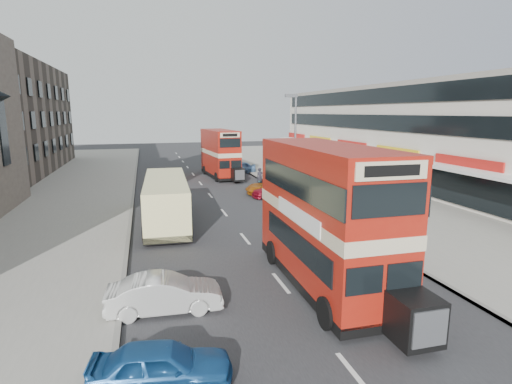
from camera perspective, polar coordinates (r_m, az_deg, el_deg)
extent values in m
plane|color=#28282B|center=(14.98, 6.08, -15.64)|extent=(160.00, 160.00, 0.00)
cube|color=#28282B|center=(33.48, -6.46, -0.49)|extent=(12.00, 90.00, 0.01)
cube|color=gray|center=(37.20, 12.11, 0.62)|extent=(12.00, 90.00, 0.15)
cube|color=gray|center=(33.82, -26.98, -1.41)|extent=(12.00, 90.00, 0.15)
cube|color=gray|center=(33.11, -16.95, -0.92)|extent=(0.20, 90.00, 0.16)
cube|color=gray|center=(34.90, 3.47, 0.16)|extent=(0.20, 90.00, 0.16)
cube|color=beige|center=(42.59, 20.79, 7.46)|extent=(8.00, 46.00, 9.00)
cube|color=black|center=(40.61, 15.87, 3.50)|extent=(0.10, 44.00, 2.40)
cube|color=gray|center=(42.59, 21.23, 13.64)|extent=(8.20, 46.20, 0.40)
cube|color=white|center=(40.02, 14.93, 5.46)|extent=(1.80, 44.00, 0.20)
cylinder|color=slate|center=(32.66, 5.53, 6.33)|extent=(0.16, 0.16, 8.00)
cube|color=slate|center=(32.43, 4.98, 13.38)|extent=(1.00, 0.20, 0.25)
cube|color=black|center=(16.64, 9.40, -11.50)|extent=(2.74, 8.46, 0.37)
cube|color=maroon|center=(16.20, 9.54, -7.36)|extent=(2.72, 8.46, 2.32)
cube|color=beige|center=(15.83, 9.69, -2.84)|extent=(2.76, 8.50, 0.47)
cube|color=maroon|center=(15.58, 9.84, 1.68)|extent=(2.72, 8.46, 2.21)
cube|color=maroon|center=(15.43, 9.99, 6.05)|extent=(2.74, 8.48, 0.26)
cube|color=black|center=(12.92, 21.46, -16.30)|extent=(1.28, 1.28, 1.37)
cube|color=black|center=(42.91, -5.05, 2.56)|extent=(2.99, 7.67, 0.33)
cube|color=maroon|center=(42.75, -5.08, 4.05)|extent=(2.97, 7.67, 2.06)
cube|color=beige|center=(42.62, -5.10, 5.61)|extent=(3.01, 7.72, 0.42)
cube|color=maroon|center=(42.53, -5.13, 7.12)|extent=(2.97, 7.67, 1.97)
cube|color=maroon|center=(42.47, -5.15, 8.55)|extent=(2.99, 7.69, 0.23)
cube|color=black|center=(38.90, -2.56, 2.46)|extent=(1.21, 1.22, 1.22)
cube|color=black|center=(25.66, -12.44, -3.42)|extent=(2.87, 9.82, 0.39)
cube|color=#F0E89B|center=(25.40, -12.54, -0.97)|extent=(2.85, 9.82, 2.53)
imported|color=#184B88|center=(11.11, -13.18, -22.73)|extent=(3.68, 1.88, 1.20)
imported|color=beige|center=(14.61, -12.73, -13.80)|extent=(3.96, 1.56, 1.29)
imported|color=maroon|center=(32.56, 3.06, 0.33)|extent=(4.31, 1.90, 1.23)
imported|color=#BB6312|center=(33.61, 2.32, 0.70)|extent=(4.61, 2.34, 1.25)
imported|color=#5E8BBD|center=(45.53, -2.45, 3.50)|extent=(3.98, 2.02, 1.30)
imported|color=gray|center=(31.04, 9.17, 0.54)|extent=(0.82, 0.71, 1.86)
imported|color=gray|center=(34.73, 0.58, 0.87)|extent=(0.85, 2.01, 1.03)
imported|color=#222129|center=(34.61, 0.58, 2.00)|extent=(0.66, 0.46, 1.72)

